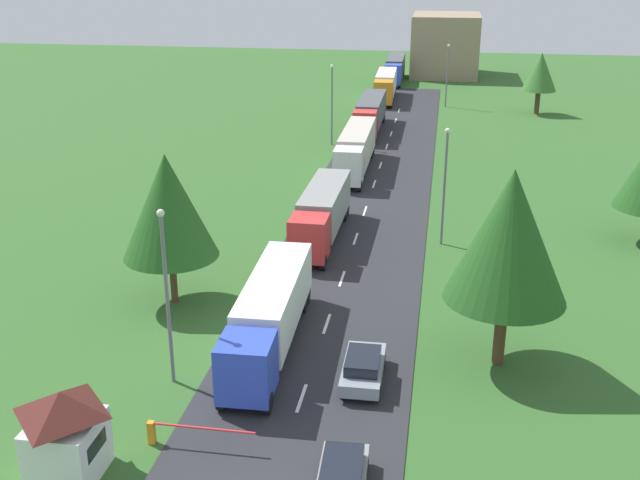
{
  "coord_description": "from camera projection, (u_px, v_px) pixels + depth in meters",
  "views": [
    {
      "loc": [
        5.75,
        -20.75,
        19.47
      ],
      "look_at": [
        -1.8,
        25.33,
        1.66
      ],
      "focal_mm": 42.79,
      "sensor_mm": 36.0,
      "label": 1
    }
  ],
  "objects": [
    {
      "name": "lane_marking_centre",
      "position": [
        334.0,
        301.0,
        44.96
      ],
      "size": [
        0.16,
        118.33,
        0.01
      ],
      "color": "white",
      "rests_on": "road"
    },
    {
      "name": "guard_booth",
      "position": [
        65.0,
        433.0,
        29.52
      ],
      "size": [
        2.93,
        3.14,
        3.81
      ],
      "color": "white",
      "rests_on": "ground"
    },
    {
      "name": "tree_pine",
      "position": [
        540.0,
        72.0,
        94.82
      ],
      "size": [
        4.28,
        4.28,
        7.64
      ],
      "color": "#513823",
      "rests_on": "ground"
    },
    {
      "name": "truck_third",
      "position": [
        356.0,
        148.0,
        70.82
      ],
      "size": [
        2.6,
        14.01,
        3.75
      ],
      "color": "white",
      "rests_on": "road"
    },
    {
      "name": "lamppost_lead",
      "position": [
        167.0,
        289.0,
        35.04
      ],
      "size": [
        0.36,
        0.36,
        8.75
      ],
      "color": "slate",
      "rests_on": "ground"
    },
    {
      "name": "tree_oak",
      "position": [
        168.0,
        206.0,
        42.94
      ],
      "size": [
        5.5,
        5.5,
        8.99
      ],
      "color": "#513823",
      "rests_on": "ground"
    },
    {
      "name": "truck_fifth",
      "position": [
        386.0,
        85.0,
        104.53
      ],
      "size": [
        2.84,
        13.1,
        3.62
      ],
      "color": "orange",
      "rests_on": "road"
    },
    {
      "name": "lamppost_third",
      "position": [
        332.0,
        101.0,
        79.68
      ],
      "size": [
        0.36,
        0.36,
        8.43
      ],
      "color": "slate",
      "rests_on": "ground"
    },
    {
      "name": "lamppost_second",
      "position": [
        445.0,
        181.0,
        52.27
      ],
      "size": [
        0.36,
        0.36,
        8.32
      ],
      "color": "slate",
      "rests_on": "ground"
    },
    {
      "name": "truck_sixth",
      "position": [
        395.0,
        67.0,
        119.85
      ],
      "size": [
        2.71,
        14.77,
        3.64
      ],
      "color": "blue",
      "rests_on": "road"
    },
    {
      "name": "tree_birch",
      "position": [
        509.0,
        236.0,
        36.01
      ],
      "size": [
        5.94,
        5.94,
        10.1
      ],
      "color": "#513823",
      "rests_on": "ground"
    },
    {
      "name": "truck_second",
      "position": [
        322.0,
        211.0,
        54.08
      ],
      "size": [
        2.57,
        12.24,
        3.53
      ],
      "color": "red",
      "rests_on": "road"
    },
    {
      "name": "lamppost_fourth",
      "position": [
        447.0,
        72.0,
        99.44
      ],
      "size": [
        0.36,
        0.36,
        8.1
      ],
      "color": "slate",
      "rests_on": "ground"
    },
    {
      "name": "barrier_gate",
      "position": [
        169.0,
        431.0,
        31.78
      ],
      "size": [
        4.64,
        0.28,
        1.05
      ],
      "color": "orange",
      "rests_on": "ground"
    },
    {
      "name": "distant_building",
      "position": [
        445.0,
        45.0,
        125.04
      ],
      "size": [
        10.72,
        13.83,
        9.74
      ],
      "primitive_type": "cube",
      "color": "#9E846B",
      "rests_on": "ground"
    },
    {
      "name": "truck_fourth",
      "position": [
        370.0,
        113.0,
        86.45
      ],
      "size": [
        2.56,
        14.36,
        3.64
      ],
      "color": "red",
      "rests_on": "road"
    },
    {
      "name": "car_second",
      "position": [
        363.0,
        367.0,
        36.34
      ],
      "size": [
        1.94,
        4.38,
        1.5
      ],
      "color": "#8C939E",
      "rests_on": "road"
    },
    {
      "name": "truck_lead",
      "position": [
        270.0,
        312.0,
        39.11
      ],
      "size": [
        2.81,
        12.97,
        3.46
      ],
      "color": "blue",
      "rests_on": "road"
    },
    {
      "name": "road",
      "position": [
        345.0,
        270.0,
        49.52
      ],
      "size": [
        10.0,
        140.0,
        0.06
      ],
      "primitive_type": "cube",
      "color": "#2B2B30",
      "rests_on": "ground"
    },
    {
      "name": "car_lead",
      "position": [
        342.0,
        479.0,
        28.72
      ],
      "size": [
        1.98,
        4.41,
        1.43
      ],
      "color": "gray",
      "rests_on": "road"
    },
    {
      "name": "person_lead",
      "position": [
        64.0,
        450.0,
        30.36
      ],
      "size": [
        0.38,
        0.22,
        1.61
      ],
      "color": "yellow",
      "rests_on": "ground"
    }
  ]
}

